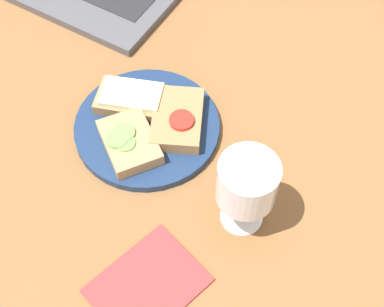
# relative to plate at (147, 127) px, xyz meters

# --- Properties ---
(wooden_table) EXTENTS (1.40, 1.40, 0.03)m
(wooden_table) POSITION_rel_plate_xyz_m (0.05, -0.01, -0.02)
(wooden_table) COLOR brown
(wooden_table) RESTS_ON ground
(plate) EXTENTS (0.23, 0.23, 0.02)m
(plate) POSITION_rel_plate_xyz_m (0.00, 0.00, 0.00)
(plate) COLOR navy
(plate) RESTS_ON wooden_table
(sandwich_with_cucumber) EXTENTS (0.13, 0.12, 0.03)m
(sandwich_with_cucumber) POSITION_rel_plate_xyz_m (0.00, -0.05, 0.02)
(sandwich_with_cucumber) COLOR #A88456
(sandwich_with_cucumber) RESTS_ON plate
(sandwich_with_tomato) EXTENTS (0.12, 0.14, 0.03)m
(sandwich_with_tomato) POSITION_rel_plate_xyz_m (0.04, 0.03, 0.02)
(sandwich_with_tomato) COLOR #937047
(sandwich_with_tomato) RESTS_ON plate
(sandwich_with_cheese) EXTENTS (0.13, 0.10, 0.03)m
(sandwich_with_cheese) POSITION_rel_plate_xyz_m (-0.04, 0.02, 0.02)
(sandwich_with_cheese) COLOR #937047
(sandwich_with_cheese) RESTS_ON plate
(wine_glass) EXTENTS (0.08, 0.08, 0.14)m
(wine_glass) POSITION_rel_plate_xyz_m (0.20, -0.06, 0.09)
(wine_glass) COLOR white
(wine_glass) RESTS_ON wooden_table
(napkin) EXTENTS (0.15, 0.17, 0.00)m
(napkin) POSITION_rel_plate_xyz_m (0.14, -0.22, -0.01)
(napkin) COLOR #B23333
(napkin) RESTS_ON wooden_table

